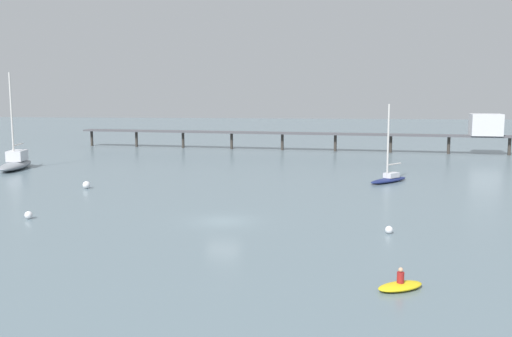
% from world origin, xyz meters
% --- Properties ---
extents(ground_plane, '(400.00, 400.00, 0.00)m').
position_xyz_m(ground_plane, '(0.00, 0.00, 0.00)').
color(ground_plane, slate).
extents(pier, '(76.81, 12.17, 6.67)m').
position_xyz_m(pier, '(17.32, 55.71, 3.94)').
color(pier, '#4C4C51').
rests_on(pier, ground_plane).
extents(sailboat_navy, '(5.21, 5.71, 8.69)m').
position_xyz_m(sailboat_navy, '(14.77, 21.64, 0.59)').
color(sailboat_navy, navy).
rests_on(sailboat_navy, ground_plane).
extents(sailboat_gray, '(4.70, 9.92, 12.56)m').
position_xyz_m(sailboat_gray, '(-32.77, 27.23, 0.92)').
color(sailboat_gray, gray).
rests_on(sailboat_gray, ground_plane).
extents(dinghy_yellow, '(2.78, 2.36, 1.14)m').
position_xyz_m(dinghy_yellow, '(11.52, -14.02, 0.21)').
color(dinghy_yellow, yellow).
rests_on(dinghy_yellow, ground_plane).
extents(mooring_buoy_mid, '(0.78, 0.78, 0.78)m').
position_xyz_m(mooring_buoy_mid, '(-16.91, 13.34, 0.39)').
color(mooring_buoy_mid, silver).
rests_on(mooring_buoy_mid, ground_plane).
extents(mooring_buoy_near, '(0.54, 0.54, 0.54)m').
position_xyz_m(mooring_buoy_near, '(12.21, -2.40, 0.27)').
color(mooring_buoy_near, silver).
rests_on(mooring_buoy_near, ground_plane).
extents(mooring_buoy_outer, '(0.62, 0.62, 0.62)m').
position_xyz_m(mooring_buoy_outer, '(-15.27, -1.08, 0.31)').
color(mooring_buoy_outer, silver).
rests_on(mooring_buoy_outer, ground_plane).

